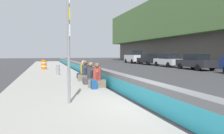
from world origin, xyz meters
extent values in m
plane|color=#353538|center=(0.00, 0.00, 0.00)|extent=(160.00, 160.00, 0.00)
cube|color=gray|center=(0.00, 2.65, 0.07)|extent=(80.00, 4.40, 0.14)
cube|color=slate|center=(0.00, 0.00, 0.42)|extent=(76.00, 0.44, 0.85)
cube|color=teal|center=(0.00, 0.23, 0.38)|extent=(74.48, 0.01, 0.54)
cylinder|color=gray|center=(0.89, 2.40, 1.94)|extent=(0.09, 0.09, 3.60)
cube|color=yellow|center=(0.89, 2.38, 2.94)|extent=(0.44, 0.02, 0.36)
cube|color=black|center=(0.89, 2.37, 2.94)|extent=(0.30, 0.01, 0.10)
cube|color=white|center=(0.89, 2.38, 2.44)|extent=(0.44, 0.02, 0.36)
cube|color=black|center=(0.89, 2.37, 2.44)|extent=(0.30, 0.01, 0.10)
cylinder|color=gray|center=(10.40, 2.20, 0.50)|extent=(0.24, 0.24, 0.72)
cone|color=gray|center=(10.40, 2.20, 0.94)|extent=(0.26, 0.26, 0.16)
cylinder|color=gray|center=(10.40, 2.03, 0.54)|extent=(0.10, 0.12, 0.10)
cylinder|color=gray|center=(10.40, 2.37, 0.54)|extent=(0.10, 0.12, 0.10)
cube|color=#706651|center=(3.92, 0.75, 0.29)|extent=(0.87, 0.97, 0.31)
cylinder|color=#AD3D33|center=(3.92, 0.75, 0.74)|extent=(0.40, 0.40, 0.58)
sphere|color=brown|center=(3.92, 0.75, 1.16)|extent=(0.26, 0.26, 0.26)
cylinder|color=#AD3D33|center=(4.13, 0.70, 0.68)|extent=(0.32, 0.20, 0.51)
cylinder|color=#AD3D33|center=(3.71, 0.80, 0.68)|extent=(0.32, 0.20, 0.51)
cube|color=#424247|center=(5.03, 0.82, 0.29)|extent=(0.75, 0.86, 0.31)
cylinder|color=#333842|center=(5.03, 0.82, 0.74)|extent=(0.39, 0.39, 0.58)
sphere|color=#8E6647|center=(5.03, 0.82, 1.16)|extent=(0.26, 0.26, 0.26)
cylinder|color=#333842|center=(5.25, 0.81, 0.68)|extent=(0.31, 0.15, 0.51)
cylinder|color=#333842|center=(4.82, 0.84, 0.68)|extent=(0.31, 0.15, 0.51)
cube|color=#706651|center=(6.42, 0.86, 0.30)|extent=(0.88, 0.98, 0.32)
cylinder|color=#333842|center=(6.42, 0.86, 0.76)|extent=(0.41, 0.41, 0.61)
sphere|color=brown|center=(6.42, 0.86, 1.20)|extent=(0.27, 0.27, 0.27)
cylinder|color=#333842|center=(6.64, 0.82, 0.70)|extent=(0.33, 0.20, 0.53)
cylinder|color=#333842|center=(6.20, 0.91, 0.70)|extent=(0.33, 0.20, 0.53)
cube|color=#23284C|center=(7.62, 0.75, 0.29)|extent=(0.70, 0.83, 0.31)
cylinder|color=gold|center=(7.62, 0.75, 0.74)|extent=(0.39, 0.39, 0.58)
sphere|color=beige|center=(7.62, 0.75, 1.16)|extent=(0.26, 0.26, 0.26)
cylinder|color=gold|center=(7.83, 0.75, 0.68)|extent=(0.30, 0.14, 0.51)
cylinder|color=gold|center=(7.40, 0.76, 0.68)|extent=(0.30, 0.14, 0.51)
cube|color=navy|center=(3.35, 1.05, 0.34)|extent=(0.32, 0.22, 0.40)
cube|color=navy|center=(3.35, 0.91, 0.28)|extent=(0.22, 0.06, 0.20)
cylinder|color=orange|center=(16.46, 3.23, 0.61)|extent=(0.52, 0.52, 0.95)
cylinder|color=white|center=(16.46, 3.23, 0.80)|extent=(0.54, 0.54, 0.10)
cylinder|color=white|center=(16.46, 3.23, 0.47)|extent=(0.54, 0.54, 0.10)
cube|color=#28282D|center=(13.00, -12.21, 0.69)|extent=(4.53, 1.87, 0.72)
cube|color=black|center=(12.90, -12.21, 1.38)|extent=(2.22, 1.65, 0.66)
cylinder|color=black|center=(14.43, -11.33, 0.33)|extent=(0.66, 0.23, 0.66)
cylinder|color=black|center=(14.46, -13.06, 0.33)|extent=(0.66, 0.23, 0.66)
cylinder|color=black|center=(11.55, -11.37, 0.33)|extent=(0.66, 0.23, 0.66)
cylinder|color=black|center=(11.58, -13.10, 0.33)|extent=(0.66, 0.23, 0.66)
cube|color=silver|center=(18.51, -12.33, 0.69)|extent=(4.52, 1.86, 0.72)
cube|color=black|center=(18.41, -12.33, 1.38)|extent=(2.22, 1.65, 0.66)
cylinder|color=black|center=(19.94, -11.45, 0.33)|extent=(0.66, 0.23, 0.66)
cylinder|color=black|center=(19.96, -13.17, 0.33)|extent=(0.66, 0.23, 0.66)
cylinder|color=black|center=(17.06, -11.48, 0.33)|extent=(0.66, 0.23, 0.66)
cylinder|color=black|center=(17.08, -13.21, 0.33)|extent=(0.66, 0.23, 0.66)
cube|color=black|center=(23.94, -12.23, 0.69)|extent=(4.53, 1.89, 0.72)
cube|color=black|center=(23.84, -12.24, 1.38)|extent=(2.23, 1.66, 0.66)
cylinder|color=black|center=(25.36, -11.34, 0.33)|extent=(0.66, 0.23, 0.66)
cylinder|color=black|center=(25.39, -13.07, 0.33)|extent=(0.66, 0.23, 0.66)
cylinder|color=black|center=(22.48, -11.40, 0.33)|extent=(0.66, 0.23, 0.66)
cylinder|color=black|center=(22.51, -13.12, 0.33)|extent=(0.66, 0.23, 0.66)
cube|color=silver|center=(29.34, -12.11, 0.93)|extent=(4.83, 2.00, 1.10)
cube|color=black|center=(29.24, -12.11, 1.88)|extent=(3.13, 1.78, 0.80)
cylinder|color=black|center=(30.89, -11.21, 0.38)|extent=(0.76, 0.23, 0.76)
cylinder|color=black|center=(30.86, -13.06, 0.38)|extent=(0.76, 0.23, 0.76)
cylinder|color=black|center=(27.82, -11.16, 0.38)|extent=(0.76, 0.23, 0.76)
cylinder|color=black|center=(27.79, -13.01, 0.38)|extent=(0.76, 0.23, 0.76)
camera|label=1|loc=(-5.94, 3.12, 1.73)|focal=34.12mm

